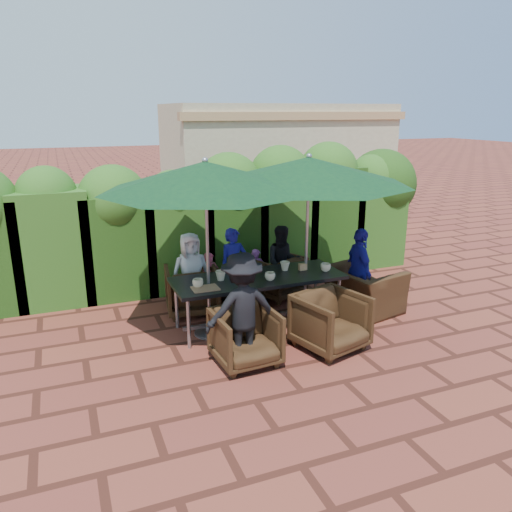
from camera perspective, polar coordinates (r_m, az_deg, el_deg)
name	(u,v)px	position (r m, az deg, el deg)	size (l,w,h in m)	color
ground	(249,332)	(7.18, -0.79, -8.70)	(80.00, 80.00, 0.00)	brown
dining_table	(258,282)	(7.16, 0.29, -2.93)	(2.46, 0.90, 0.75)	black
umbrella_left	(205,177)	(6.55, -5.80, 9.02)	(2.79, 2.79, 2.46)	gray
umbrella_right	(309,171)	(7.17, 6.04, 9.65)	(2.94, 2.94, 2.46)	gray
chair_far_left	(192,288)	(7.78, -7.34, -3.60)	(0.78, 0.73, 0.81)	black
chair_far_mid	(233,281)	(8.10, -2.60, -2.82)	(0.75, 0.70, 0.77)	black
chair_far_right	(277,274)	(8.40, 2.37, -2.08)	(0.75, 0.71, 0.78)	black
chair_near_left	(246,335)	(6.21, -1.20, -8.96)	(0.74, 0.70, 0.77)	black
chair_near_right	(331,319)	(6.64, 8.57, -7.13)	(0.80, 0.75, 0.83)	black
chair_end_right	(364,283)	(7.95, 12.23, -2.99)	(1.05, 0.69, 0.92)	black
adult_far_left	(191,273)	(7.76, -7.45, -1.90)	(0.62, 0.37, 1.26)	silver
adult_far_mid	(234,267)	(7.99, -2.56, -1.24)	(0.45, 0.37, 1.25)	#1D1B92
adult_far_right	(283,263)	(8.23, 3.11, -0.77)	(0.60, 0.36, 1.24)	black
adult_near_left	(242,309)	(6.11, -1.59, -6.06)	(0.91, 0.42, 1.42)	black
adult_end_right	(359,270)	(7.90, 11.69, -1.55)	(0.77, 0.39, 1.31)	#1D1B92
child_left	(210,279)	(7.99, -5.23, -2.68)	(0.32, 0.26, 0.89)	#C84663
child_right	(256,273)	(8.39, 0.05, -1.94)	(0.29, 0.24, 0.81)	#AE52B3
pedestrian_a	(239,214)	(11.05, -1.97, 4.87)	(1.57, 0.56, 1.69)	#248538
pedestrian_b	(276,209)	(11.65, 2.29, 5.34)	(0.79, 0.48, 1.64)	#C84663
pedestrian_c	(316,206)	(11.87, 6.90, 5.74)	(1.13, 0.52, 1.76)	gray
cup_a	(198,283)	(6.74, -6.66, -3.10)	(0.15, 0.15, 0.12)	beige
cup_b	(221,276)	(6.98, -4.05, -2.25)	(0.15, 0.15, 0.14)	beige
cup_c	(270,276)	(6.97, 1.62, -2.34)	(0.15, 0.15, 0.12)	beige
cup_d	(285,266)	(7.41, 3.33, -1.15)	(0.14, 0.14, 0.13)	beige
cup_e	(326,267)	(7.42, 7.96, -1.30)	(0.15, 0.15, 0.12)	beige
ketchup_bottle	(250,271)	(7.11, -0.68, -1.73)	(0.04, 0.04, 0.17)	#B20C0A
sauce_bottle	(251,269)	(7.19, -0.58, -1.50)	(0.04, 0.04, 0.17)	#4C230C
serving_tray	(205,288)	(6.68, -5.81, -3.70)	(0.35, 0.25, 0.02)	#AB7852
number_block_left	(250,274)	(7.07, -0.75, -2.12)	(0.12, 0.06, 0.10)	tan
number_block_right	(303,267)	(7.44, 5.36, -1.24)	(0.12, 0.06, 0.10)	tan
hedge_wall	(193,212)	(8.84, -7.17, 5.02)	(9.10, 1.60, 2.48)	#19360E
building	(276,163)	(14.38, 2.33, 10.61)	(6.20, 3.08, 3.20)	#C5BB92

